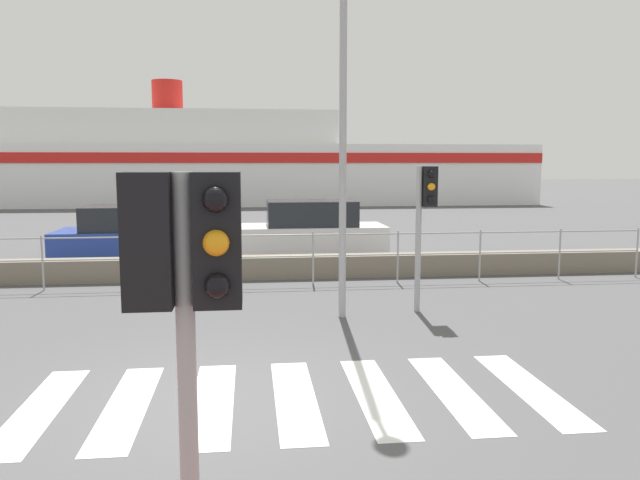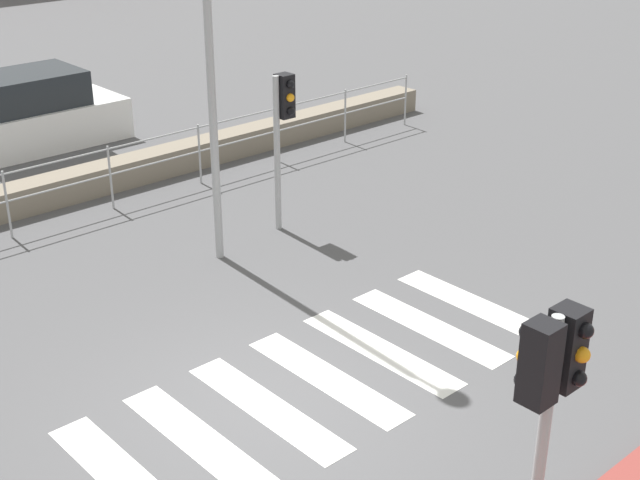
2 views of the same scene
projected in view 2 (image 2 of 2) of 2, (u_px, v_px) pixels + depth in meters
ground_plane at (262, 411)px, 9.84m from camera, size 160.00×160.00×0.00m
crosswalk at (327, 378)px, 10.43m from camera, size 5.85×2.40×0.01m
harbor_fence at (6, 194)px, 13.80m from camera, size 18.25×0.04×1.12m
traffic_light_near at (551, 378)px, 6.82m from camera, size 0.58×0.41×2.54m
traffic_light_far at (282, 117)px, 13.75m from camera, size 0.34×0.32×2.51m
parked_car_white at (23, 117)px, 17.96m from camera, size 4.03×1.73×1.52m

